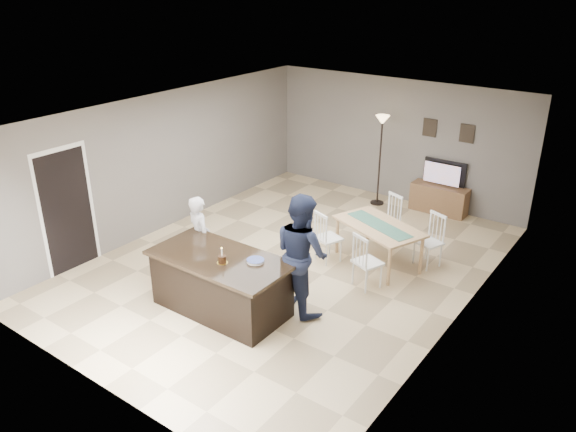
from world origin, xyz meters
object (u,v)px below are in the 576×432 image
Objects in this scene: kitchen_island at (221,283)px; tv_console at (439,199)px; woman at (200,238)px; floor_lamp at (381,136)px; plate_stack at (256,261)px; birthday_cake at (222,259)px; man at (302,253)px; dining_table at (379,232)px; television at (443,173)px.

kitchen_island is 1.79× the size of tv_console.
floor_lamp is at bearing -81.29° from woman.
birthday_cake is at bearing -141.41° from plate_stack.
kitchen_island is 5.70m from tv_console.
man is 0.86× the size of dining_table.
kitchen_island is 1.13m from woman.
woman reaches higher than dining_table.
birthday_cake is 0.48m from plate_stack.
television reaches higher than dining_table.
man is at bearing -76.90° from floor_lamp.
kitchen_island is 3.00m from dining_table.
dining_table reaches higher than kitchen_island.
birthday_cake is (0.15, -0.11, 0.50)m from kitchen_island.
television is at bearing -93.86° from woman.
floor_lamp is (-0.09, 5.24, 1.09)m from kitchen_island.
woman is 5.86× the size of birthday_cake.
floor_lamp is (-1.31, 2.50, 0.94)m from dining_table.
dining_table is (0.68, 2.55, -0.31)m from plate_stack.
kitchen_island is 1.08× the size of floor_lamp.
floor_lamp is at bearing 139.18° from dining_table.
plate_stack is (-0.67, -5.38, 0.62)m from tv_console.
man reaches higher than television.
birthday_cake is at bearing -87.36° from floor_lamp.
woman is 1.53m from plate_stack.
man is (-0.25, -4.89, 0.07)m from television.
kitchen_island is 5.36m from floor_lamp.
dining_table is at bearing 74.98° from plate_stack.
kitchen_island is 0.54m from birthday_cake.
birthday_cake is at bearing 79.66° from television.
television is 5.49m from plate_stack.
floor_lamp reaches higher than woman.
tv_console is 5.46m from plate_stack.
woman is 5.65× the size of plate_stack.
birthday_cake is at bearing -100.46° from tv_console.
tv_console is at bearing -72.01° from man.
birthday_cake is (-1.05, -5.75, 0.10)m from television.
floor_lamp is (-1.29, -0.33, 1.25)m from tv_console.
television is 3.53× the size of plate_stack.
floor_lamp reaches higher than television.
tv_console is 0.64× the size of man.
woman is 1.30m from birthday_cake.
tv_console is 0.60× the size of floor_lamp.
birthday_cake is 0.13× the size of floor_lamp.
television is 0.62× the size of woman.
birthday_cake is at bearing -35.71° from kitchen_island.
plate_stack is (0.37, 0.30, -0.04)m from birthday_cake.
tv_console is at bearing 111.83° from dining_table.
tv_console is 0.57m from television.
television is at bearing 77.99° from kitchen_island.
woman is at bearing -112.99° from dining_table.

